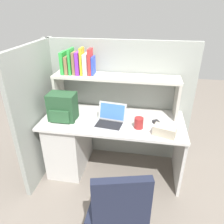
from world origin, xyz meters
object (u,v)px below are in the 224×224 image
object	(u,v)px
backpack	(62,107)
tissue_box	(165,131)
office_chair	(119,217)
computer_mouse	(157,123)
paper_cup	(79,124)
snack_canister	(139,123)
laptop	(110,120)

from	to	relation	value
backpack	tissue_box	distance (m)	1.13
office_chair	computer_mouse	bearing A→B (deg)	-120.69
paper_cup	computer_mouse	bearing A→B (deg)	14.35
paper_cup	office_chair	bearing A→B (deg)	-54.17
backpack	snack_canister	distance (m)	0.86
tissue_box	snack_canister	xyz separation A→B (m)	(-0.26, 0.10, 0.01)
backpack	snack_canister	bearing A→B (deg)	-3.26
snack_canister	laptop	bearing A→B (deg)	174.89
backpack	snack_canister	xyz separation A→B (m)	(0.85, -0.05, -0.09)
snack_canister	office_chair	size ratio (longest dim) A/B	0.13
paper_cup	tissue_box	distance (m)	0.88
computer_mouse	tissue_box	bearing A→B (deg)	-98.56
tissue_box	office_chair	distance (m)	0.90
snack_canister	tissue_box	bearing A→B (deg)	-20.40
backpack	tissue_box	xyz separation A→B (m)	(1.12, -0.15, -0.10)
backpack	tissue_box	size ratio (longest dim) A/B	1.41
laptop	office_chair	xyz separation A→B (m)	(0.22, -0.86, -0.39)
laptop	paper_cup	bearing A→B (deg)	-157.77
paper_cup	snack_canister	bearing A→B (deg)	9.07
laptop	snack_canister	world-z (taller)	laptop
laptop	office_chair	size ratio (longest dim) A/B	0.37
laptop	tissue_box	xyz separation A→B (m)	(0.57, -0.13, -0.00)
tissue_box	office_chair	bearing A→B (deg)	-98.59
computer_mouse	office_chair	world-z (taller)	office_chair
tissue_box	snack_canister	bearing A→B (deg)	176.62
backpack	laptop	bearing A→B (deg)	-2.19
snack_canister	paper_cup	bearing A→B (deg)	-170.93
office_chair	laptop	bearing A→B (deg)	-89.68
laptop	backpack	size ratio (longest dim) A/B	1.10
laptop	snack_canister	distance (m)	0.31
paper_cup	tissue_box	bearing A→B (deg)	0.07
laptop	paper_cup	size ratio (longest dim) A/B	4.23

